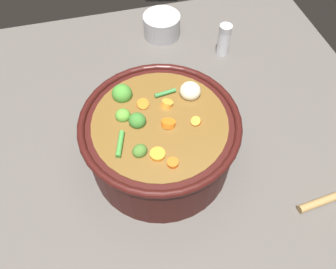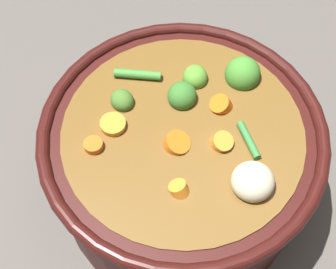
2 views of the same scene
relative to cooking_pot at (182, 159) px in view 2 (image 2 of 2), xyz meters
name	(u,v)px [view 2 (image 2 of 2)]	position (x,y,z in m)	size (l,w,h in m)	color
ground_plane	(180,186)	(0.00, 0.00, -0.07)	(1.10, 1.10, 0.00)	#514C47
cooking_pot	(182,159)	(0.00, 0.00, 0.00)	(0.31, 0.31, 0.16)	#38110F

